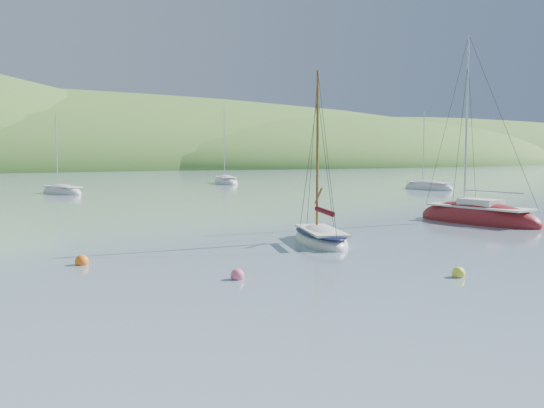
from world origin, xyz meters
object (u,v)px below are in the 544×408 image
daysailer_white (320,238)px  sloop_red (478,219)px  distant_sloop_b (226,182)px  distant_sloop_a (62,192)px  distant_sloop_d (428,188)px

daysailer_white → sloop_red: sloop_red is taller
daysailer_white → sloop_red: 12.56m
daysailer_white → sloop_red: bearing=28.7°
distant_sloop_b → distant_sloop_a: bearing=-143.7°
distant_sloop_b → daysailer_white: bearing=-97.7°
daysailer_white → distant_sloop_d: size_ratio=0.88×
sloop_red → distant_sloop_a: 41.13m
sloop_red → distant_sloop_b: size_ratio=1.11×
daysailer_white → sloop_red: (12.36, 2.26, 0.02)m
daysailer_white → distant_sloop_b: (17.83, 49.85, -0.02)m
distant_sloop_d → sloop_red: bearing=-132.8°
distant_sloop_a → distant_sloop_d: 38.82m
sloop_red → daysailer_white: bearing=-176.1°
sloop_red → distant_sloop_b: 47.91m
distant_sloop_d → distant_sloop_b: bearing=118.8°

